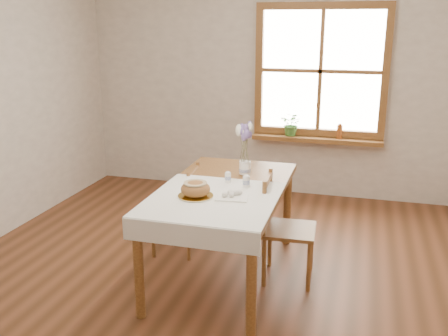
# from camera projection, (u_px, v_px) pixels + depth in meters

# --- Properties ---
(ground) EXTENTS (5.00, 5.00, 0.00)m
(ground) POSITION_uv_depth(u_px,v_px,m) (213.00, 293.00, 3.77)
(ground) COLOR brown
(ground) RESTS_ON ground
(room_walls) EXTENTS (4.60, 5.10, 2.65)m
(room_walls) POSITION_uv_depth(u_px,v_px,m) (212.00, 63.00, 3.30)
(room_walls) COLOR silver
(room_walls) RESTS_ON ground
(window) EXTENTS (1.46, 0.08, 1.46)m
(window) POSITION_uv_depth(u_px,v_px,m) (321.00, 71.00, 5.52)
(window) COLOR #925F2D
(window) RESTS_ON ground
(window_sill) EXTENTS (1.46, 0.20, 0.05)m
(window_sill) POSITION_uv_depth(u_px,v_px,m) (316.00, 139.00, 5.67)
(window_sill) COLOR #925F2D
(window_sill) RESTS_ON ground
(dining_table) EXTENTS (0.90, 1.60, 0.75)m
(dining_table) POSITION_uv_depth(u_px,v_px,m) (224.00, 197.00, 3.87)
(dining_table) COLOR #925F2D
(dining_table) RESTS_ON ground
(table_linen) EXTENTS (0.91, 0.99, 0.01)m
(table_linen) POSITION_uv_depth(u_px,v_px,m) (212.00, 199.00, 3.56)
(table_linen) COLOR white
(table_linen) RESTS_ON dining_table
(chair_left) EXTENTS (0.41, 0.40, 0.79)m
(chair_left) POSITION_uv_depth(u_px,v_px,m) (175.00, 209.00, 4.36)
(chair_left) COLOR #925F2D
(chair_left) RESTS_ON ground
(chair_right) EXTENTS (0.44, 0.42, 0.85)m
(chair_right) POSITION_uv_depth(u_px,v_px,m) (289.00, 228.00, 3.88)
(chair_right) COLOR #925F2D
(chair_right) RESTS_ON ground
(bread_plate) EXTENTS (0.32, 0.32, 0.01)m
(bread_plate) POSITION_uv_depth(u_px,v_px,m) (196.00, 196.00, 3.58)
(bread_plate) COLOR white
(bread_plate) RESTS_ON table_linen
(bread_loaf) EXTENTS (0.21, 0.21, 0.12)m
(bread_loaf) POSITION_uv_depth(u_px,v_px,m) (195.00, 188.00, 3.56)
(bread_loaf) COLOR #905C33
(bread_loaf) RESTS_ON bread_plate
(egg_napkin) EXTENTS (0.25, 0.22, 0.01)m
(egg_napkin) POSITION_uv_depth(u_px,v_px,m) (232.00, 197.00, 3.57)
(egg_napkin) COLOR white
(egg_napkin) RESTS_ON table_linen
(eggs) EXTENTS (0.20, 0.18, 0.04)m
(eggs) POSITION_uv_depth(u_px,v_px,m) (232.00, 194.00, 3.56)
(eggs) COLOR silver
(eggs) RESTS_ON egg_napkin
(salt_shaker) EXTENTS (0.06, 0.06, 0.09)m
(salt_shaker) POSITION_uv_depth(u_px,v_px,m) (228.00, 177.00, 3.90)
(salt_shaker) COLOR white
(salt_shaker) RESTS_ON table_linen
(pepper_shaker) EXTENTS (0.06, 0.06, 0.10)m
(pepper_shaker) POSITION_uv_depth(u_px,v_px,m) (246.00, 181.00, 3.78)
(pepper_shaker) COLOR white
(pepper_shaker) RESTS_ON table_linen
(flower_vase) EXTENTS (0.10, 0.10, 0.11)m
(flower_vase) POSITION_uv_depth(u_px,v_px,m) (245.00, 168.00, 4.13)
(flower_vase) COLOR white
(flower_vase) RESTS_ON dining_table
(lavender_bouquet) EXTENTS (0.17, 0.17, 0.32)m
(lavender_bouquet) POSITION_uv_depth(u_px,v_px,m) (245.00, 143.00, 4.07)
(lavender_bouquet) COLOR #695495
(lavender_bouquet) RESTS_ON flower_vase
(potted_plant) EXTENTS (0.32, 0.34, 0.21)m
(potted_plant) POSITION_uv_depth(u_px,v_px,m) (292.00, 127.00, 5.71)
(potted_plant) COLOR #3D712D
(potted_plant) RESTS_ON window_sill
(amber_bottle) EXTENTS (0.06, 0.06, 0.17)m
(amber_bottle) POSITION_uv_depth(u_px,v_px,m) (340.00, 131.00, 5.57)
(amber_bottle) COLOR #9E4D1D
(amber_bottle) RESTS_ON window_sill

